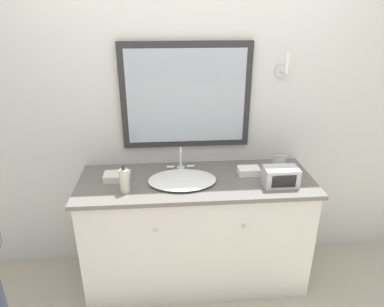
{
  "coord_description": "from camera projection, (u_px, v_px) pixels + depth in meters",
  "views": [
    {
      "loc": [
        -0.2,
        -1.8,
        1.99
      ],
      "look_at": [
        -0.03,
        0.33,
        1.07
      ],
      "focal_mm": 32.0,
      "sensor_mm": 36.0,
      "label": 1
    }
  ],
  "objects": [
    {
      "name": "sink_basin",
      "position": [
        182.0,
        179.0,
        2.37
      ],
      "size": [
        0.47,
        0.39,
        0.19
      ],
      "color": "white",
      "rests_on": "vanity_counter"
    },
    {
      "name": "hand_towel_near_sink",
      "position": [
        249.0,
        171.0,
        2.47
      ],
      "size": [
        0.15,
        0.11,
        0.05
      ],
      "color": "white",
      "rests_on": "vanity_counter"
    },
    {
      "name": "hand_towel_far_corner",
      "position": [
        117.0,
        177.0,
        2.39
      ],
      "size": [
        0.18,
        0.12,
        0.05
      ],
      "color": "silver",
      "rests_on": "vanity_counter"
    },
    {
      "name": "vanity_counter",
      "position": [
        196.0,
        231.0,
        2.58
      ],
      "size": [
        1.65,
        0.61,
        0.87
      ],
      "color": "beige",
      "rests_on": "ground_plane"
    },
    {
      "name": "picture_frame",
      "position": [
        279.0,
        164.0,
        2.48
      ],
      "size": [
        0.09,
        0.01,
        0.14
      ],
      "color": "#B2B2B7",
      "rests_on": "vanity_counter"
    },
    {
      "name": "soap_bottle",
      "position": [
        124.0,
        180.0,
        2.21
      ],
      "size": [
        0.06,
        0.06,
        0.2
      ],
      "color": "beige",
      "rests_on": "vanity_counter"
    },
    {
      "name": "wall_back",
      "position": [
        192.0,
        111.0,
        2.55
      ],
      "size": [
        8.0,
        0.18,
        2.55
      ],
      "color": "silver",
      "rests_on": "ground_plane"
    },
    {
      "name": "appliance_box",
      "position": [
        281.0,
        177.0,
        2.3
      ],
      "size": [
        0.23,
        0.14,
        0.13
      ],
      "color": "#BCBCC1",
      "rests_on": "vanity_counter"
    }
  ]
}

